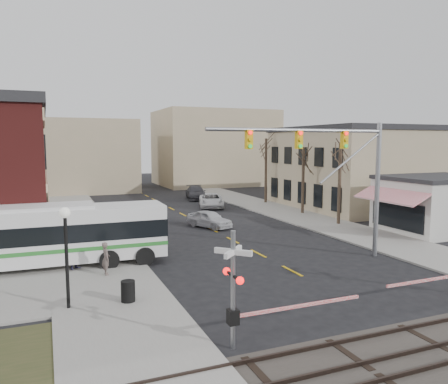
# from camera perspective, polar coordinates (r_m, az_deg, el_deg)

# --- Properties ---
(ground) EXTENTS (160.00, 160.00, 0.00)m
(ground) POSITION_cam_1_polar(r_m,az_deg,el_deg) (22.37, 11.58, -11.45)
(ground) COLOR black
(ground) RESTS_ON ground
(sidewalk_west) EXTENTS (5.00, 60.00, 0.12)m
(sidewalk_west) POSITION_cam_1_polar(r_m,az_deg,el_deg) (38.30, -18.26, -4.06)
(sidewalk_west) COLOR gray
(sidewalk_west) RESTS_ON ground
(sidewalk_east) EXTENTS (5.00, 60.00, 0.12)m
(sidewalk_east) POSITION_cam_1_polar(r_m,az_deg,el_deg) (43.84, 7.35, -2.49)
(sidewalk_east) COLOR gray
(sidewalk_east) RESTS_ON ground
(tan_building) EXTENTS (20.30, 15.30, 8.50)m
(tan_building) POSITION_cam_1_polar(r_m,az_deg,el_deg) (50.76, 19.81, 3.16)
(tan_building) COLOR tan
(tan_building) RESTS_ON ground
(awning_shop) EXTENTS (9.74, 6.20, 4.30)m
(awning_shop) POSITION_cam_1_polar(r_m,az_deg,el_deg) (37.54, 26.12, -1.36)
(awning_shop) COLOR beige
(awning_shop) RESTS_ON ground
(tree_east_a) EXTENTS (0.28, 0.28, 6.75)m
(tree_east_a) POSITION_cam_1_polar(r_m,az_deg,el_deg) (37.33, 14.85, 1.10)
(tree_east_a) COLOR #382B21
(tree_east_a) RESTS_ON sidewalk_east
(tree_east_b) EXTENTS (0.28, 0.28, 6.30)m
(tree_east_b) POSITION_cam_1_polar(r_m,az_deg,el_deg) (42.43, 10.28, 1.53)
(tree_east_b) COLOR #382B21
(tree_east_b) RESTS_ON sidewalk_east
(tree_east_c) EXTENTS (0.28, 0.28, 7.20)m
(tree_east_c) POSITION_cam_1_polar(r_m,az_deg,el_deg) (49.40, 5.49, 2.80)
(tree_east_c) COLOR #382B21
(tree_east_c) RESTS_ON sidewalk_east
(transit_bus) EXTENTS (12.96, 3.14, 3.32)m
(transit_bus) POSITION_cam_1_polar(r_m,az_deg,el_deg) (25.54, -22.39, -5.23)
(transit_bus) COLOR silver
(transit_bus) RESTS_ON ground
(traffic_signal_mast) EXTENTS (11.02, 0.30, 8.00)m
(traffic_signal_mast) POSITION_cam_1_polar(r_m,az_deg,el_deg) (25.58, 14.51, 3.92)
(traffic_signal_mast) COLOR gray
(traffic_signal_mast) RESTS_ON ground
(rr_crossing_west) EXTENTS (5.60, 1.36, 4.00)m
(rr_crossing_west) POSITION_cam_1_polar(r_m,az_deg,el_deg) (14.85, 2.74, -12.64)
(rr_crossing_west) COLOR gray
(rr_crossing_west) RESTS_ON ground
(street_lamp) EXTENTS (0.44, 0.44, 4.15)m
(street_lamp) POSITION_cam_1_polar(r_m,az_deg,el_deg) (18.69, -19.97, -5.43)
(street_lamp) COLOR black
(street_lamp) RESTS_ON sidewalk_west
(trash_bin) EXTENTS (0.60, 0.60, 0.89)m
(trash_bin) POSITION_cam_1_polar(r_m,az_deg,el_deg) (19.40, -12.42, -12.53)
(trash_bin) COLOR black
(trash_bin) RESTS_ON sidewalk_west
(car_a) EXTENTS (3.18, 4.41, 1.39)m
(car_a) POSITION_cam_1_polar(r_m,az_deg,el_deg) (35.37, -1.91, -3.54)
(car_a) COLOR silver
(car_a) RESTS_ON ground
(car_b) EXTENTS (3.65, 5.36, 1.67)m
(car_b) POSITION_cam_1_polar(r_m,az_deg,el_deg) (38.97, -11.63, -2.54)
(car_b) COLOR #1D1B43
(car_b) RESTS_ON ground
(car_c) EXTENTS (3.90, 5.77, 1.47)m
(car_c) POSITION_cam_1_polar(r_m,az_deg,el_deg) (46.41, -1.66, -1.11)
(car_c) COLOR silver
(car_c) RESTS_ON ground
(car_d) EXTENTS (3.22, 5.69, 1.56)m
(car_d) POSITION_cam_1_polar(r_m,az_deg,el_deg) (53.25, -3.66, -0.10)
(car_d) COLOR #45444A
(car_d) RESTS_ON ground
(pedestrian_near) EXTENTS (0.44, 0.64, 1.68)m
(pedestrian_near) POSITION_cam_1_polar(r_m,az_deg,el_deg) (23.29, -15.17, -8.37)
(pedestrian_near) COLOR #5F514C
(pedestrian_near) RESTS_ON sidewalk_west
(pedestrian_far) EXTENTS (0.97, 0.97, 1.59)m
(pedestrian_far) POSITION_cam_1_polar(r_m,az_deg,el_deg) (24.78, -18.68, -7.70)
(pedestrian_far) COLOR #37365F
(pedestrian_far) RESTS_ON sidewalk_west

